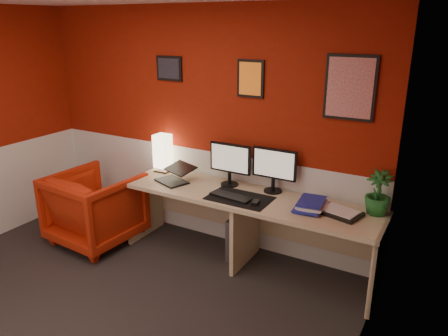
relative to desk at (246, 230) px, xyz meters
The scene contains 22 objects.
ground 1.63m from the desk, 117.50° to the right, with size 4.00×3.50×0.01m, color black.
wall_back 1.20m from the desk, 154.75° to the left, with size 4.00×0.01×2.50m, color maroon.
wall_right 2.09m from the desk, 47.92° to the right, with size 0.01×3.50×2.50m, color maroon.
wainscot_back 0.82m from the desk, 155.07° to the left, with size 4.00×0.01×1.00m, color silver.
desk is the anchor object (origin of this frame).
shoji_lamp 1.29m from the desk, behind, with size 0.16×0.16×0.40m, color #FFE5B2.
laptop 0.97m from the desk, behind, with size 0.33×0.23×0.22m, color black.
monitor_left 0.73m from the desk, 147.84° to the left, with size 0.45×0.06×0.58m, color black.
monitor_right 0.72m from the desk, 52.10° to the left, with size 0.45×0.06×0.58m, color black.
desk_mat 0.38m from the desk, 105.99° to the right, with size 0.60×0.38×0.01m, color black.
keyboard 0.41m from the desk, 132.73° to the right, with size 0.42×0.14×0.02m, color black.
mouse 0.44m from the desk, 41.47° to the right, with size 0.06×0.10×0.03m, color black.
book_bottom 0.64m from the desk, ahead, with size 0.24×0.32×0.03m, color navy.
book_middle 0.67m from the desk, ahead, with size 0.23×0.31×0.02m, color silver.
book_top 0.68m from the desk, ahead, with size 0.22×0.30×0.03m, color navy.
zen_tray 0.98m from the desk, ahead, with size 0.35×0.25×0.03m, color black.
potted_plant 1.31m from the desk, ahead, with size 0.22×0.22×0.39m, color #19591E.
pc_tower 0.22m from the desk, 122.81° to the left, with size 0.20×0.45×0.45m, color #99999E.
armchair 1.69m from the desk, 166.89° to the right, with size 0.84×0.86×0.79m, color red.
art_left 1.88m from the desk, 163.34° to the left, with size 0.32×0.02×0.26m, color black.
art_center 1.48m from the desk, 112.81° to the left, with size 0.28×0.02×0.36m, color orange.
art_right 1.67m from the desk, 22.06° to the left, with size 0.44×0.02×0.56m, color red.
Camera 1 is at (2.44, -2.03, 2.31)m, focal length 34.44 mm.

